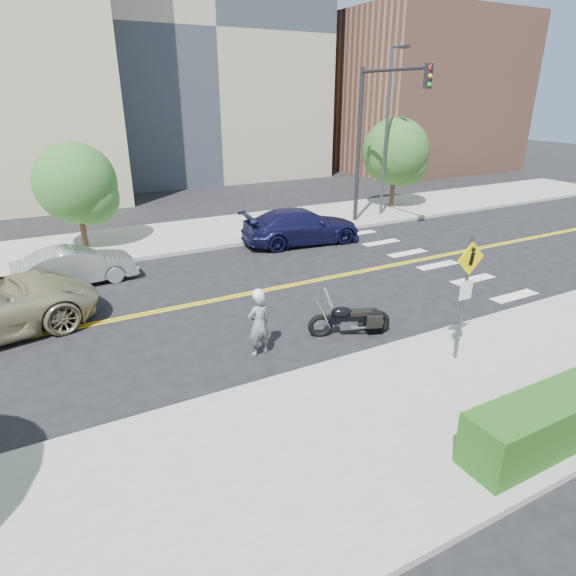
% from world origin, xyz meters
% --- Properties ---
extents(ground_plane, '(120.00, 120.00, 0.00)m').
position_xyz_m(ground_plane, '(0.00, 0.00, 0.00)').
color(ground_plane, black).
rests_on(ground_plane, ground).
extents(sidewalk_near, '(60.00, 5.00, 0.15)m').
position_xyz_m(sidewalk_near, '(0.00, -7.50, 0.07)').
color(sidewalk_near, '#9E9B91').
rests_on(sidewalk_near, ground_plane).
extents(sidewalk_far, '(60.00, 5.00, 0.15)m').
position_xyz_m(sidewalk_far, '(0.00, 7.50, 0.07)').
color(sidewalk_far, '#9E9B91').
rests_on(sidewalk_far, ground_plane).
extents(building_mid, '(18.00, 14.00, 20.00)m').
position_xyz_m(building_mid, '(8.00, 26.00, 10.00)').
color(building_mid, '#A39984').
rests_on(building_mid, ground_plane).
extents(building_right, '(14.00, 12.00, 12.00)m').
position_xyz_m(building_right, '(26.00, 20.00, 6.00)').
color(building_right, '#8C5947').
rests_on(building_right, ground_plane).
extents(lamp_post, '(0.16, 0.16, 8.00)m').
position_xyz_m(lamp_post, '(12.00, 6.50, 4.15)').
color(lamp_post, '#4C4C51').
rests_on(lamp_post, sidewalk_far).
extents(traffic_light, '(0.28, 4.50, 7.00)m').
position_xyz_m(traffic_light, '(10.00, 5.08, 4.67)').
color(traffic_light, black).
rests_on(traffic_light, sidewalk_far).
extents(pedestrian_sign, '(0.78, 0.08, 3.00)m').
position_xyz_m(pedestrian_sign, '(4.20, -6.31, 1.96)').
color(pedestrian_sign, '#4C4C51').
rests_on(pedestrian_sign, sidewalk_near).
extents(motorcyclist, '(0.64, 0.47, 1.74)m').
position_xyz_m(motorcyclist, '(0.23, -3.71, 0.87)').
color(motorcyclist, '#BAB9BE').
rests_on(motorcyclist, ground).
extents(motorcycle, '(2.24, 1.37, 1.31)m').
position_xyz_m(motorcycle, '(2.81, -3.88, 0.65)').
color(motorcycle, black).
rests_on(motorcycle, ground).
extents(parked_car_silver, '(3.96, 1.62, 1.28)m').
position_xyz_m(parked_car_silver, '(-3.21, 3.53, 0.64)').
color(parked_car_silver, '#A5A9AC').
rests_on(parked_car_silver, ground).
extents(parked_car_blue, '(5.37, 2.64, 1.50)m').
position_xyz_m(parked_car_blue, '(5.90, 4.20, 0.75)').
color(parked_car_blue, '#171644').
rests_on(parked_car_blue, ground).
extents(tree_far_a, '(3.17, 3.17, 4.33)m').
position_xyz_m(tree_far_a, '(-2.49, 7.54, 2.74)').
color(tree_far_a, '#382619').
rests_on(tree_far_a, ground).
extents(tree_far_b, '(3.56, 3.56, 4.92)m').
position_xyz_m(tree_far_b, '(13.72, 7.73, 3.13)').
color(tree_far_b, '#382619').
rests_on(tree_far_b, ground).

